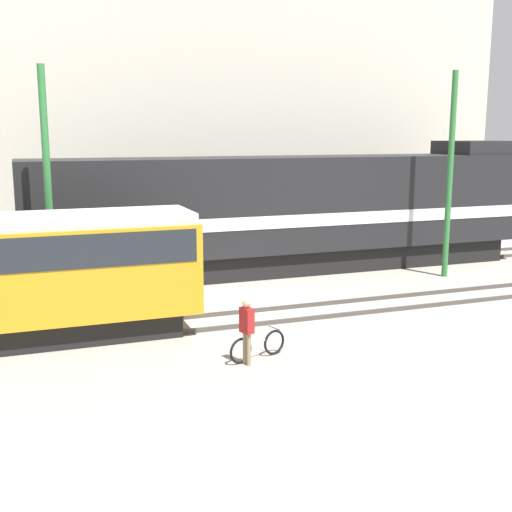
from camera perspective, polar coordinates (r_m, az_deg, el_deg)
ground_plane at (r=21.16m, az=-1.34°, el=-4.77°), size 120.00×120.00×0.00m
track_near at (r=20.03m, az=-0.21°, el=-5.45°), size 60.00×1.50×0.14m
track_far at (r=25.79m, az=-4.94°, el=-1.80°), size 60.00×1.51×0.14m
building_backdrop at (r=33.32m, az=-9.06°, el=14.61°), size 35.70×6.00×15.92m
freight_locomotive at (r=26.71m, az=3.42°, el=3.95°), size 21.37×3.04×5.37m
streetcar at (r=18.44m, az=-19.73°, el=-1.28°), size 9.23×2.54×3.53m
bicycle at (r=16.54m, az=0.16°, el=-8.03°), size 1.69×0.68×0.73m
person at (r=15.96m, az=-0.83°, el=-6.15°), size 0.32×0.41×1.69m
utility_pole_center at (r=21.28m, az=-17.99°, el=5.45°), size 0.23×0.23×7.77m
utility_pole_right at (r=26.55m, az=16.84°, el=6.81°), size 0.23×0.23×8.08m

